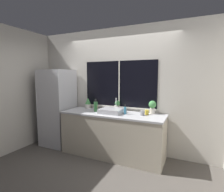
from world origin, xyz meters
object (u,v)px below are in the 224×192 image
(mug_grey, at_px, (143,113))
(potted_plant_right, at_px, (152,106))
(potted_plant_center, at_px, (117,106))
(sink, at_px, (112,111))
(bottle_tall, at_px, (96,106))
(mug_red, at_px, (96,108))
(refrigerator, at_px, (58,108))
(soap_bottle, at_px, (125,110))
(potted_plant_left, at_px, (88,103))
(mug_yellow, at_px, (147,112))

(mug_grey, bearing_deg, potted_plant_right, 57.64)
(potted_plant_center, bearing_deg, potted_plant_right, -0.00)
(sink, relative_size, bottle_tall, 1.71)
(mug_grey, relative_size, mug_red, 0.93)
(mug_red, bearing_deg, potted_plant_center, 21.86)
(refrigerator, relative_size, soap_bottle, 9.62)
(refrigerator, bearing_deg, potted_plant_left, 19.24)
(refrigerator, distance_m, sink, 1.45)
(potted_plant_center, distance_m, bottle_tall, 0.47)
(potted_plant_right, distance_m, mug_yellow, 0.18)
(soap_bottle, xyz_separation_m, mug_grey, (0.34, 0.03, -0.03))
(potted_plant_left, distance_m, mug_grey, 1.39)
(bottle_tall, xyz_separation_m, mug_yellow, (1.06, 0.16, -0.06))
(potted_plant_right, xyz_separation_m, mug_yellow, (-0.08, -0.12, -0.11))
(potted_plant_center, distance_m, mug_yellow, 0.70)
(potted_plant_right, height_order, soap_bottle, potted_plant_right)
(sink, height_order, mug_red, sink)
(refrigerator, relative_size, sink, 3.96)
(sink, bearing_deg, potted_plant_right, 19.21)
(mug_yellow, distance_m, mug_grey, 0.11)
(potted_plant_left, bearing_deg, sink, -19.85)
(potted_plant_left, xyz_separation_m, potted_plant_center, (0.75, 0.00, -0.02))
(sink, relative_size, mug_grey, 5.09)
(potted_plant_right, height_order, mug_yellow, potted_plant_right)
(potted_plant_left, distance_m, mug_red, 0.37)
(potted_plant_center, bearing_deg, mug_yellow, -10.30)
(bottle_tall, distance_m, mug_red, 0.14)
(potted_plant_left, distance_m, soap_bottle, 1.06)
(refrigerator, xyz_separation_m, mug_yellow, (2.14, 0.12, 0.05))
(sink, xyz_separation_m, mug_red, (-0.42, 0.10, 0.00))
(soap_bottle, height_order, mug_grey, soap_bottle)
(refrigerator, xyz_separation_m, mug_grey, (2.08, 0.02, 0.05))
(soap_bottle, distance_m, mug_red, 0.72)
(refrigerator, distance_m, potted_plant_right, 2.24)
(potted_plant_left, bearing_deg, bottle_tall, -36.88)
(refrigerator, bearing_deg, potted_plant_right, 6.31)
(potted_plant_left, xyz_separation_m, mug_red, (0.32, -0.17, -0.08))
(potted_plant_left, height_order, bottle_tall, bottle_tall)
(potted_plant_right, bearing_deg, soap_bottle, -152.27)
(mug_yellow, xyz_separation_m, mug_red, (-1.12, -0.05, 0.00))
(mug_red, bearing_deg, mug_grey, -2.62)
(potted_plant_right, xyz_separation_m, bottle_tall, (-1.14, -0.28, -0.04))
(potted_plant_left, xyz_separation_m, soap_bottle, (1.03, -0.25, -0.05))
(potted_plant_right, height_order, bottle_tall, bottle_tall)
(mug_red, bearing_deg, potted_plant_right, 8.22)
(sink, xyz_separation_m, mug_grey, (0.63, 0.05, -0.00))
(refrigerator, distance_m, mug_yellow, 2.14)
(potted_plant_right, bearing_deg, mug_red, -171.78)
(sink, bearing_deg, refrigerator, 179.06)
(potted_plant_left, relative_size, soap_bottle, 1.31)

